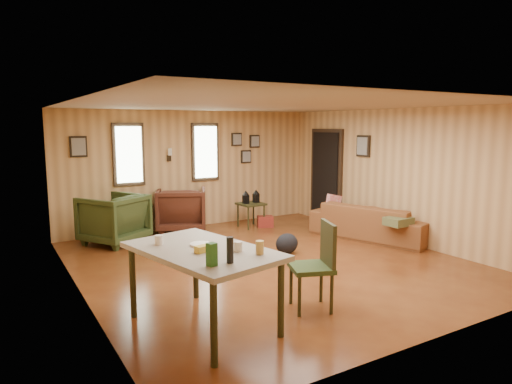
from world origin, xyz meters
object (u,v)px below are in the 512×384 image
sofa (371,215)px  end_table (139,215)px  recliner_brown (182,207)px  side_table (251,202)px  recliner_green (114,217)px  dining_table (203,256)px

sofa → end_table: bearing=35.3°
recliner_brown → end_table: 0.83m
side_table → recliner_green: bearing=177.4°
side_table → sofa: bearing=-53.2°
side_table → recliner_brown: bearing=163.6°
dining_table → end_table: bearing=69.3°
recliner_green → dining_table: (-0.05, -3.98, 0.28)m
recliner_green → dining_table: dining_table is taller
end_table → side_table: side_table is taller
recliner_brown → recliner_green: size_ratio=0.99×
recliner_brown → end_table: (-0.78, 0.27, -0.11)m
sofa → recliner_brown: bearing=31.5°
recliner_green → side_table: (2.77, -0.13, 0.04)m
recliner_brown → side_table: recliner_brown is taller
recliner_brown → side_table: bearing=-171.7°
side_table → end_table: bearing=162.7°
recliner_brown → side_table: (1.37, -0.40, 0.05)m
sofa → recliner_brown: recliner_brown is taller
end_table → dining_table: 4.59m
recliner_brown → dining_table: bearing=95.9°
recliner_green → side_table: size_ratio=1.25×
recliner_brown → recliner_green: recliner_green is taller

